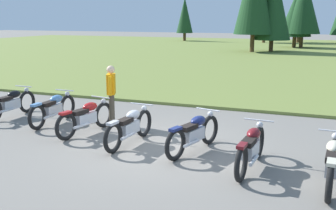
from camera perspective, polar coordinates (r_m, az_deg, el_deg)
ground_plane at (r=9.20m, az=-1.37°, el=-6.24°), size 140.00×140.00×0.00m
grass_moorland at (r=34.67m, az=15.77°, el=7.19°), size 80.00×44.00×0.10m
forest_treeline at (r=41.92m, az=22.20°, el=13.49°), size 32.94×19.70×9.06m
motorcycle_black at (r=12.79m, az=-21.69°, el=0.24°), size 0.62×2.10×0.88m
motorcycle_sky_blue at (r=11.67m, az=-16.19°, el=-0.47°), size 0.62×2.10×0.88m
motorcycle_red at (r=10.46m, az=-11.71°, el=-1.70°), size 0.64×2.09×0.88m
motorcycle_silver at (r=9.41m, az=-5.53°, el=-3.07°), size 0.62×2.10×0.88m
motorcycle_navy at (r=8.86m, az=3.77°, el=-4.02°), size 0.78×2.05×0.88m
motorcycle_maroon at (r=8.03m, az=11.88°, el=-6.02°), size 0.62×2.10×0.88m
motorcycle_cream at (r=7.65m, az=22.59°, el=-7.68°), size 0.62×2.10×0.88m
rider_with_back_turned at (r=11.07m, az=-8.17°, el=1.93°), size 0.35×0.51×1.67m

